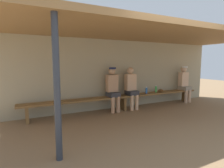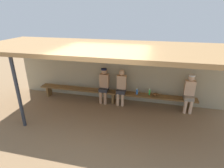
{
  "view_description": "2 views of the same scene",
  "coord_description": "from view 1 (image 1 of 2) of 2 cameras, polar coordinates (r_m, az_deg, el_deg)",
  "views": [
    {
      "loc": [
        -2.77,
        -3.24,
        1.49
      ],
      "look_at": [
        -0.53,
        1.28,
        0.88
      ],
      "focal_mm": 28.67,
      "sensor_mm": 36.0,
      "label": 1
    },
    {
      "loc": [
        1.37,
        -4.51,
        3.29
      ],
      "look_at": [
        0.01,
        1.27,
        0.89
      ],
      "focal_mm": 28.88,
      "sensor_mm": 36.0,
      "label": 2
    }
  ],
  "objects": [
    {
      "name": "ground_plane",
      "position": [
        4.52,
        13.67,
        -12.59
      ],
      "size": [
        24.0,
        24.0,
        0.0
      ],
      "primitive_type": "plane",
      "color": "#8C6D4C"
    },
    {
      "name": "player_shirtless_tan",
      "position": [
        5.74,
        6.2,
        -0.77
      ],
      "size": [
        0.34,
        0.42,
        1.34
      ],
      "color": "#333338",
      "rests_on": "ground"
    },
    {
      "name": "dugout_roof",
      "position": [
        4.88,
        8.96,
        15.88
      ],
      "size": [
        8.0,
        2.8,
        0.12
      ],
      "primitive_type": "cube",
      "color": "#9E7547",
      "rests_on": "back_wall"
    },
    {
      "name": "baseball_glove_tan",
      "position": [
        6.55,
        15.27,
        -2.01
      ],
      "size": [
        0.29,
        0.26,
        0.09
      ],
      "primitive_type": "ellipsoid",
      "rotation": [
        0.0,
        0.0,
        0.45
      ],
      "color": "brown",
      "rests_on": "bench"
    },
    {
      "name": "player_leftmost",
      "position": [
        5.41,
        0.26,
        -1.01
      ],
      "size": [
        0.34,
        0.42,
        1.34
      ],
      "color": "#333338",
      "rests_on": "ground"
    },
    {
      "name": "water_bottle_green",
      "position": [
        6.4,
        13.85,
        -1.57
      ],
      "size": [
        0.06,
        0.06,
        0.23
      ],
      "color": "green",
      "rests_on": "bench"
    },
    {
      "name": "support_post",
      "position": [
        2.75,
        -17.14,
        -1.58
      ],
      "size": [
        0.1,
        0.1,
        2.2
      ],
      "primitive_type": "cylinder",
      "color": "#2D333D",
      "rests_on": "ground"
    },
    {
      "name": "bench",
      "position": [
        5.64,
        3.6,
        -4.4
      ],
      "size": [
        6.0,
        0.36,
        0.46
      ],
      "color": "brown",
      "rests_on": "ground"
    },
    {
      "name": "player_middle",
      "position": [
        7.29,
        22.09,
        0.52
      ],
      "size": [
        0.34,
        0.42,
        1.34
      ],
      "color": "gray",
      "rests_on": "ground"
    },
    {
      "name": "back_wall",
      "position": [
        5.94,
        1.48,
        3.12
      ],
      "size": [
        8.0,
        0.2,
        2.2
      ],
      "primitive_type": "cube",
      "color": "tan",
      "rests_on": "ground"
    },
    {
      "name": "water_bottle_blue",
      "position": [
        6.09,
        10.91,
        -1.99
      ],
      "size": [
        0.07,
        0.07,
        0.22
      ],
      "color": "blue",
      "rests_on": "bench"
    }
  ]
}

